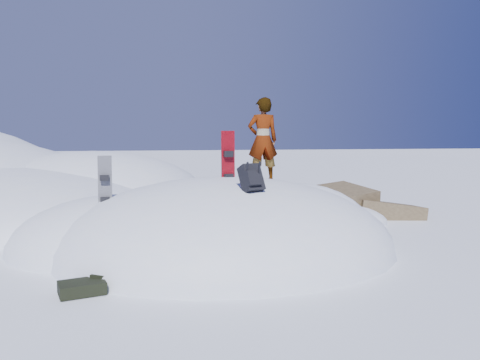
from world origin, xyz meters
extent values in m
plane|color=white|center=(0.00, 0.00, 0.00)|extent=(120.00, 120.00, 0.00)
ellipsoid|color=white|center=(0.00, 0.00, 0.00)|extent=(7.00, 6.00, 3.00)
ellipsoid|color=white|center=(-2.20, 0.60, 0.00)|extent=(4.40, 4.00, 2.20)
ellipsoid|color=white|center=(1.80, 0.80, 0.00)|extent=(3.60, 3.20, 2.50)
ellipsoid|color=white|center=(-3.50, 7.50, 0.00)|extent=(8.00, 8.00, 3.60)
ellipsoid|color=white|center=(-5.50, 4.00, 0.00)|extent=(6.00, 5.00, 1.80)
cube|color=brown|center=(3.60, 3.40, 0.10)|extent=(2.82, 2.41, 1.62)
cube|color=brown|center=(5.20, 3.00, -0.10)|extent=(2.16, 1.80, 1.33)
cube|color=brown|center=(4.20, 4.60, 0.00)|extent=(2.08, 2.01, 1.10)
ellipsoid|color=white|center=(3.20, 2.40, 0.00)|extent=(3.20, 2.40, 1.00)
cube|color=red|center=(0.08, 0.11, 1.66)|extent=(0.30, 0.13, 1.57)
cube|color=black|center=(0.08, 0.05, 1.97)|extent=(0.21, 0.15, 0.13)
cube|color=black|center=(0.08, 0.05, 1.50)|extent=(0.21, 0.15, 0.13)
cube|color=black|center=(-2.37, 0.01, 1.25)|extent=(0.27, 0.15, 1.42)
cube|color=black|center=(-2.37, -0.05, 1.53)|extent=(0.17, 0.11, 0.12)
cube|color=black|center=(-2.37, -0.05, 1.10)|extent=(0.17, 0.11, 0.12)
cube|color=black|center=(0.30, -1.17, 1.57)|extent=(0.49, 0.53, 0.56)
cube|color=black|center=(0.30, -1.33, 1.60)|extent=(0.31, 0.29, 0.30)
cylinder|color=black|center=(0.18, -1.30, 1.71)|extent=(0.04, 0.20, 0.37)
cylinder|color=black|center=(0.41, -1.30, 1.71)|extent=(0.04, 0.20, 0.37)
cube|color=black|center=(-2.52, -2.31, 0.10)|extent=(0.76, 0.62, 0.18)
cube|color=black|center=(-2.21, -2.10, 0.18)|extent=(0.42, 0.35, 0.12)
imported|color=slate|center=(0.92, 0.58, 2.25)|extent=(0.67, 0.45, 1.83)
camera|label=1|loc=(-1.45, -9.38, 2.37)|focal=35.00mm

